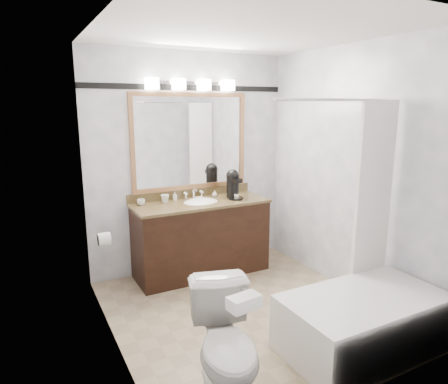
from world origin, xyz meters
The scene contains 15 objects.
room centered at (0.00, 0.00, 1.25)m, with size 2.42×2.62×2.52m.
vanity centered at (0.00, 1.02, 0.44)m, with size 1.53×0.58×0.97m.
mirror centered at (0.00, 1.28, 1.50)m, with size 1.40×0.04×1.10m.
vanity_light_bar centered at (0.00, 1.23, 2.13)m, with size 1.02×0.14×0.12m.
accent_stripe centered at (0.00, 1.29, 2.10)m, with size 2.40×0.01×0.06m, color black.
bathtub centered at (0.55, -0.90, 0.28)m, with size 1.30×0.75×1.96m.
tp_roll centered at (-1.14, 0.66, 0.70)m, with size 0.12×0.12×0.11m, color white.
toilet centered at (-0.69, -0.91, 0.37)m, with size 0.42×0.73×0.75m, color white.
tissue_box centered at (-0.69, -1.12, 0.79)m, with size 0.19×0.11×0.08m, color white.
coffee_maker centered at (0.40, 1.00, 1.02)m, with size 0.18×0.22×0.34m.
cup_left centered at (-0.64, 1.18, 0.88)m, with size 0.08×0.08×0.07m, color white.
cup_right centered at (-0.37, 1.17, 0.89)m, with size 0.09×0.09×0.09m, color white.
soap_bottle_a centered at (-0.23, 1.22, 0.90)m, with size 0.04×0.04×0.10m, color white.
soap_bottle_b centered at (0.25, 1.17, 0.89)m, with size 0.06×0.06×0.07m, color white.
soap_bar centered at (0.03, 1.13, 0.86)m, with size 0.08×0.05×0.03m, color beige.
Camera 1 is at (-1.78, -2.95, 1.91)m, focal length 32.00 mm.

